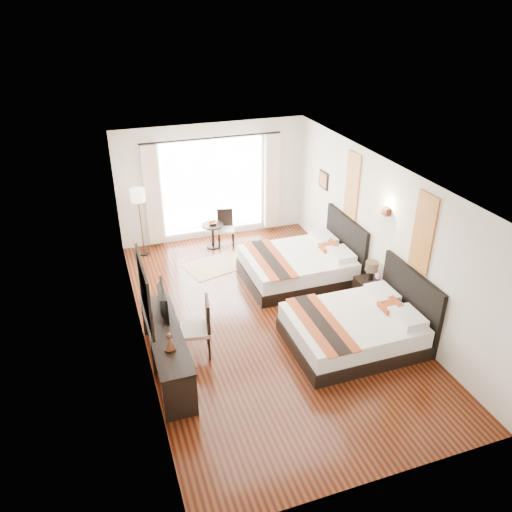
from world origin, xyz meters
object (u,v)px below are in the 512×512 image
object	(u,v)px
console_desk	(167,351)
window_chair	(226,234)
television	(159,301)
fruit_bowl	(213,223)
desk_chair	(197,338)
vase	(377,283)
side_table	(213,236)
floor_lamp	(138,200)
nightstand	(369,292)
bed_far	(301,264)
bed_near	(357,328)
table_lamp	(372,268)

from	to	relation	value
console_desk	window_chair	xyz separation A→B (m)	(2.12, 4.06, -0.12)
television	fruit_bowl	world-z (taller)	television
desk_chair	window_chair	xyz separation A→B (m)	(1.57, 3.79, -0.06)
vase	side_table	bearing A→B (deg)	122.48
desk_chair	floor_lamp	world-z (taller)	floor_lamp
vase	television	bearing A→B (deg)	179.06
vase	fruit_bowl	xyz separation A→B (m)	(-2.25, 3.54, 0.04)
nightstand	vase	size ratio (longest dim) A/B	3.81
floor_lamp	window_chair	world-z (taller)	floor_lamp
floor_lamp	side_table	xyz separation A→B (m)	(1.61, -0.16, -1.05)
side_table	fruit_bowl	world-z (taller)	fruit_bowl
bed_far	nightstand	bearing A→B (deg)	-57.70
console_desk	fruit_bowl	size ratio (longest dim) A/B	10.80
desk_chair	side_table	bearing A→B (deg)	-98.42
bed_far	window_chair	size ratio (longest dim) A/B	2.61
nightstand	bed_near	bearing A→B (deg)	-128.76
bed_far	desk_chair	distance (m)	3.16
bed_far	window_chair	xyz separation A→B (m)	(-1.06, 2.06, -0.06)
nightstand	desk_chair	size ratio (longest dim) A/B	0.51
nightstand	fruit_bowl	world-z (taller)	fruit_bowl
floor_lamp	console_desk	bearing A→B (deg)	-92.51
bed_far	nightstand	xyz separation A→B (m)	(0.84, -1.33, -0.07)
fruit_bowl	window_chair	world-z (taller)	window_chair
television	desk_chair	distance (m)	0.90
vase	window_chair	xyz separation A→B (m)	(-1.93, 3.57, -0.31)
television	table_lamp	bearing A→B (deg)	-84.29
console_desk	fruit_bowl	distance (m)	4.42
fruit_bowl	television	bearing A→B (deg)	-117.15
bed_far	television	world-z (taller)	bed_far
table_lamp	fruit_bowl	xyz separation A→B (m)	(-2.26, 3.30, -0.15)
bed_far	side_table	distance (m)	2.46
table_lamp	console_desk	size ratio (longest dim) A/B	0.18
nightstand	vase	distance (m)	0.37
table_lamp	vase	distance (m)	0.31
side_table	window_chair	world-z (taller)	window_chair
television	side_table	distance (m)	3.97
bed_near	bed_far	xyz separation A→B (m)	(-0.01, 2.35, 0.00)
floor_lamp	window_chair	bearing A→B (deg)	-4.05
side_table	fruit_bowl	distance (m)	0.32
side_table	television	bearing A→B (deg)	-117.00
bed_near	television	distance (m)	3.37
bed_far	floor_lamp	bearing A→B (deg)	143.82
desk_chair	window_chair	distance (m)	4.11
nightstand	television	size ratio (longest dim) A/B	0.67
floor_lamp	window_chair	size ratio (longest dim) A/B	1.87
bed_near	vase	distance (m)	1.22
table_lamp	window_chair	world-z (taller)	table_lamp
nightstand	bed_far	bearing A→B (deg)	122.30
television	fruit_bowl	size ratio (longest dim) A/B	3.91
table_lamp	television	xyz separation A→B (m)	(-4.04, -0.18, 0.22)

